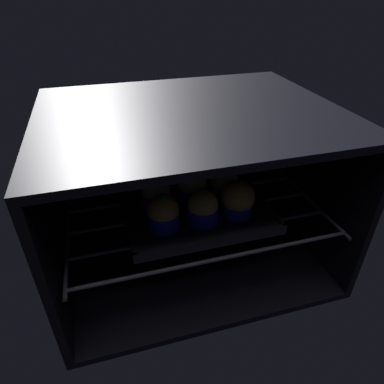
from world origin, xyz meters
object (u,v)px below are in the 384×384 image
(baking_tray, at_px, (192,202))
(muffin_row1_col0, at_px, (156,193))
(muffin_row0_col2, at_px, (238,200))
(muffin_row2_col0, at_px, (151,173))
(muffin_row2_col2, at_px, (213,165))
(muffin_row0_col0, at_px, (163,213))
(muffin_row2_col1, at_px, (183,169))
(muffin_row0_col1, at_px, (202,208))
(muffin_row1_col1, at_px, (190,186))
(muffin_row1_col2, at_px, (224,183))

(baking_tray, distance_m, muffin_row1_col0, 0.09)
(muffin_row0_col2, relative_size, muffin_row2_col0, 0.94)
(baking_tray, relative_size, muffin_row2_col2, 3.92)
(muffin_row2_col2, bearing_deg, muffin_row1_col0, -153.37)
(muffin_row0_col0, xyz_separation_m, muffin_row2_col1, (0.08, 0.15, 0.00))
(muffin_row0_col1, bearing_deg, muffin_row2_col2, 63.97)
(muffin_row0_col1, xyz_separation_m, muffin_row2_col2, (0.08, 0.16, 0.00))
(baking_tray, bearing_deg, muffin_row2_col0, 134.38)
(baking_tray, bearing_deg, muffin_row0_col2, -44.52)
(baking_tray, xyz_separation_m, muffin_row0_col0, (-0.08, -0.08, 0.04))
(muffin_row2_col1, bearing_deg, muffin_row0_col0, -117.46)
(muffin_row0_col2, bearing_deg, muffin_row2_col0, 134.92)
(muffin_row1_col0, height_order, muffin_row2_col2, muffin_row2_col2)
(muffin_row0_col1, height_order, muffin_row1_col0, muffin_row0_col1)
(muffin_row1_col0, xyz_separation_m, muffin_row1_col1, (0.08, -0.00, 0.00))
(muffin_row1_col1, height_order, muffin_row1_col2, muffin_row1_col1)
(muffin_row2_col2, bearing_deg, muffin_row0_col1, -116.03)
(muffin_row1_col0, height_order, muffin_row1_col1, muffin_row1_col1)
(muffin_row2_col0, height_order, muffin_row2_col1, muffin_row2_col0)
(muffin_row2_col0, height_order, muffin_row2_col2, muffin_row2_col0)
(muffin_row1_col0, height_order, muffin_row2_col1, muffin_row2_col1)
(muffin_row0_col1, relative_size, muffin_row1_col2, 1.03)
(muffin_row0_col1, bearing_deg, muffin_row0_col2, 2.84)
(baking_tray, bearing_deg, muffin_row2_col2, 46.46)
(muffin_row0_col0, distance_m, muffin_row2_col0, 0.15)
(muffin_row0_col0, height_order, muffin_row2_col2, muffin_row2_col2)
(muffin_row0_col2, bearing_deg, muffin_row0_col0, 179.95)
(muffin_row0_col2, relative_size, muffin_row1_col0, 1.06)
(muffin_row0_col0, relative_size, muffin_row0_col1, 1.03)
(muffin_row1_col0, distance_m, muffin_row1_col1, 0.08)
(muffin_row0_col1, distance_m, muffin_row2_col0, 0.18)
(muffin_row1_col0, bearing_deg, muffin_row1_col1, -0.59)
(baking_tray, xyz_separation_m, muffin_row2_col2, (0.08, 0.08, 0.04))
(muffin_row0_col2, relative_size, muffin_row2_col2, 0.99)
(muffin_row0_col1, bearing_deg, muffin_row1_col1, 91.28)
(muffin_row0_col1, relative_size, muffin_row2_col2, 0.95)
(muffin_row1_col1, xyz_separation_m, muffin_row2_col0, (-0.07, 0.08, 0.00))
(muffin_row0_col1, relative_size, muffin_row0_col2, 0.97)
(muffin_row1_col0, distance_m, muffin_row2_col1, 0.11)
(muffin_row0_col0, xyz_separation_m, muffin_row2_col0, (0.00, 0.15, 0.01))
(muffin_row1_col0, bearing_deg, muffin_row2_col1, 43.89)
(muffin_row2_col2, bearing_deg, muffin_row1_col2, -91.28)
(muffin_row0_col0, xyz_separation_m, muffin_row1_col0, (0.00, 0.08, 0.00))
(muffin_row0_col1, height_order, muffin_row2_col0, muffin_row2_col0)
(muffin_row0_col0, height_order, muffin_row0_col1, muffin_row0_col0)
(muffin_row1_col2, bearing_deg, muffin_row1_col1, 177.23)
(muffin_row1_col2, bearing_deg, muffin_row2_col2, 88.72)
(muffin_row2_col0, distance_m, muffin_row2_col1, 0.08)
(baking_tray, relative_size, muffin_row0_col1, 4.10)
(muffin_row0_col2, bearing_deg, muffin_row1_col0, 153.85)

